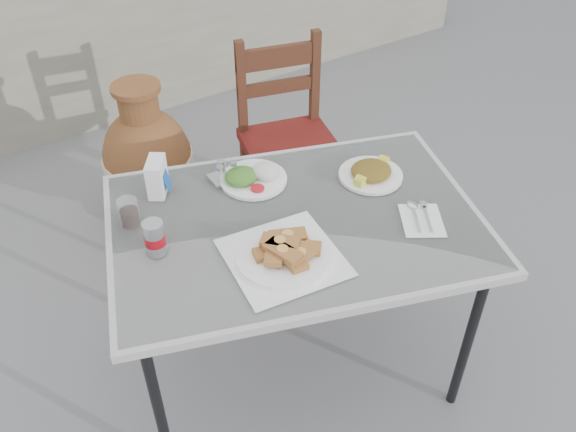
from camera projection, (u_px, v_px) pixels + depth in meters
ground at (321, 360)px, 2.65m from camera, size 80.00×80.00×0.00m
cafe_table at (296, 231)px, 2.19m from camera, size 1.52×1.25×0.80m
pide_plate at (283, 250)px, 1.98m from camera, size 0.40×0.40×0.07m
salad_rice_plate at (253, 176)px, 2.31m from camera, size 0.26×0.26×0.06m
salad_chopped_plate at (371, 172)px, 2.33m from camera, size 0.25×0.25×0.05m
soda_can at (155, 238)px, 1.98m from camera, size 0.07×0.07×0.12m
cola_glass at (129, 214)px, 2.10m from camera, size 0.07×0.07×0.10m
napkin_holder at (157, 177)px, 2.23m from camera, size 0.11×0.13×0.14m
condiment_caddy at (225, 173)px, 2.32m from camera, size 0.11×0.09×0.08m
cutlery_napkin at (420, 217)px, 2.15m from camera, size 0.22×0.23×0.01m
chair at (288, 140)px, 3.05m from camera, size 0.54×0.54×1.01m
terracotta_urn at (148, 161)px, 3.16m from camera, size 0.47×0.47×0.81m
back_wall at (99, 31)px, 3.88m from camera, size 6.00×0.25×1.20m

